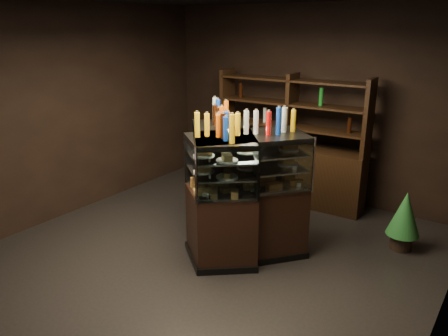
{
  "coord_description": "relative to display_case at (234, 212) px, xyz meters",
  "views": [
    {
      "loc": [
        2.87,
        -3.86,
        2.69
      ],
      "look_at": [
        0.16,
        -0.04,
        1.14
      ],
      "focal_mm": 35.0,
      "sensor_mm": 36.0,
      "label": 1
    }
  ],
  "objects": [
    {
      "name": "ground",
      "position": [
        -0.15,
        -0.19,
        -0.5
      ],
      "size": [
        5.0,
        5.0,
        0.0
      ],
      "primitive_type": "plane",
      "color": "black",
      "rests_on": "ground"
    },
    {
      "name": "food_display",
      "position": [
        0.0,
        -0.0,
        0.63
      ],
      "size": [
        1.29,
        1.08,
        0.46
      ],
      "color": "#B98642",
      "rests_on": "display_case"
    },
    {
      "name": "room_shell",
      "position": [
        -0.15,
        -0.19,
        1.44
      ],
      "size": [
        5.02,
        5.02,
        3.01
      ],
      "color": "black",
      "rests_on": "ground"
    },
    {
      "name": "display_case",
      "position": [
        0.0,
        0.0,
        0.0
      ],
      "size": [
        1.75,
        1.51,
        1.51
      ],
      "rotation": [
        0.0,
        0.0,
        0.01
      ],
      "color": "black",
      "rests_on": "ground"
    },
    {
      "name": "bottles_top",
      "position": [
        -0.0,
        0.0,
        1.14
      ],
      "size": [
        1.11,
        0.94,
        0.3
      ],
      "color": "black",
      "rests_on": "display_case"
    },
    {
      "name": "back_shelving",
      "position": [
        -0.22,
        1.86,
        0.1
      ],
      "size": [
        2.38,
        0.53,
        2.0
      ],
      "rotation": [
        0.0,
        0.0,
        0.05
      ],
      "color": "black",
      "rests_on": "ground"
    },
    {
      "name": "potted_conifer",
      "position": [
        1.7,
        1.22,
        -0.01
      ],
      "size": [
        0.4,
        0.4,
        0.86
      ],
      "rotation": [
        0.0,
        0.0,
        -0.39
      ],
      "color": "black",
      "rests_on": "ground"
    }
  ]
}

